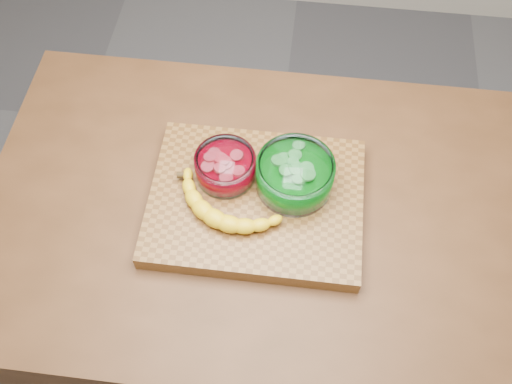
# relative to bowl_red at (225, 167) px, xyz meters

# --- Properties ---
(ground) EXTENTS (3.50, 3.50, 0.00)m
(ground) POSITION_rel_bowl_red_xyz_m (0.07, -0.05, -0.97)
(ground) COLOR #5A595E
(ground) RESTS_ON ground
(counter) EXTENTS (1.20, 0.80, 0.90)m
(counter) POSITION_rel_bowl_red_xyz_m (0.07, -0.05, -0.52)
(counter) COLOR #512F18
(counter) RESTS_ON ground
(cutting_board) EXTENTS (0.45, 0.35, 0.04)m
(cutting_board) POSITION_rel_bowl_red_xyz_m (0.07, -0.05, -0.05)
(cutting_board) COLOR brown
(cutting_board) RESTS_ON counter
(bowl_red) EXTENTS (0.13, 0.13, 0.06)m
(bowl_red) POSITION_rel_bowl_red_xyz_m (0.00, 0.00, 0.00)
(bowl_red) COLOR white
(bowl_red) RESTS_ON cutting_board
(bowl_green) EXTENTS (0.16, 0.16, 0.08)m
(bowl_green) POSITION_rel_bowl_red_xyz_m (0.15, -0.01, 0.01)
(bowl_green) COLOR white
(bowl_green) RESTS_ON cutting_board
(banana) EXTENTS (0.26, 0.17, 0.04)m
(banana) POSITION_rel_bowl_red_xyz_m (0.02, -0.08, -0.01)
(banana) COLOR yellow
(banana) RESTS_ON cutting_board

